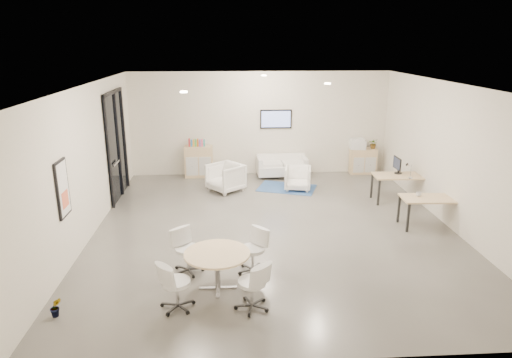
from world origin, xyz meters
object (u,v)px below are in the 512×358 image
Objects in this scene: sideboard_left at (199,162)px; sideboard_right at (363,161)px; armchair_left at (226,176)px; armchair_right at (298,177)px; desk_front at (431,201)px; round_table at (217,257)px; loveseat at (282,167)px; desk_rear at (400,178)px.

sideboard_right is (5.20, 0.03, -0.08)m from sideboard_left.
armchair_right is (2.05, -0.01, -0.06)m from armchair_left.
armchair_left is 5.47m from desk_front.
round_table is (0.69, -6.82, 0.11)m from sideboard_left.
desk_front is 5.37m from round_table.
desk_front is 1.22× the size of round_table.
sideboard_right is at bearing 0.28° from sideboard_left.
desk_front reaches higher than loveseat.
sideboard_right is 2.63m from loveseat.
desk_front is (5.47, -4.36, 0.14)m from sideboard_left.
sideboard_right is 2.77m from armchair_right.
armchair_left is (-1.75, -1.34, 0.12)m from loveseat.
armchair_left reaches higher than desk_rear.
sideboard_left is 2.59m from loveseat.
armchair_right is 0.66× the size of round_table.
sideboard_left is 1.70m from armchair_left.
armchair_left is at bearing -160.99° from sideboard_right.
sideboard_right reaches higher than desk_rear.
round_table is at bearing -101.22° from armchair_right.
sideboard_right is 0.52× the size of loveseat.
sideboard_left reaches higher than armchair_left.
armchair_right is at bearing -79.35° from loveseat.
armchair_right reaches higher than desk_front.
round_table is (-4.78, -2.46, -0.03)m from desk_front.
desk_rear reaches higher than loveseat.
sideboard_left reaches higher than round_table.
sideboard_right is 0.94× the size of armchair_left.
desk_front is at bearing -86.52° from sideboard_right.
round_table is (-4.70, -4.19, -0.05)m from desk_rear.
armchair_left is at bearing 88.53° from round_table.
loveseat is 1.14× the size of desk_front.
round_table is at bearing -149.87° from desk_front.
loveseat is at bearing -176.45° from sideboard_right.
loveseat is 6.95m from round_table.
round_table is (-0.14, -5.33, 0.16)m from armchair_left.
sideboard_right is 0.58× the size of desk_rear.
armchair_right is 2.77m from desk_rear.
armchair_left is (-4.38, -1.51, 0.03)m from sideboard_right.
armchair_left reaches higher than desk_front.
armchair_right is at bearing -27.35° from sideboard_left.
desk_rear is 1.74m from desk_front.
sideboard_left is 6.00m from desk_rear.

